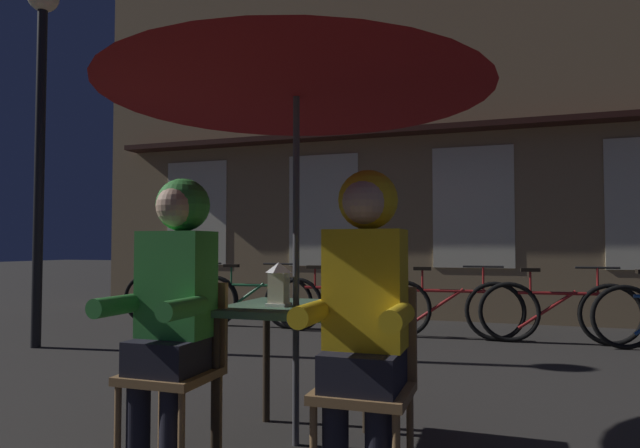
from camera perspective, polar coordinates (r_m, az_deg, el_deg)
The scene contains 15 objects.
ground_plane at distance 3.10m, azimuth -2.57°, elevation -22.27°, with size 60.00×60.00×0.00m, color #2D2B28.
cafe_table at distance 2.94m, azimuth -2.55°, elevation -10.51°, with size 0.72×0.72×0.74m.
patio_umbrella at distance 3.08m, azimuth -2.50°, elevation 16.63°, with size 2.10×2.10×2.31m.
lantern at distance 2.88m, azimuth -4.37°, elevation -6.23°, with size 0.11×0.11×0.23m.
chair_left at distance 2.86m, azimuth -14.61°, elevation -13.72°, with size 0.40×0.40×0.87m.
chair_right at distance 2.49m, azimuth 5.05°, elevation -15.54°, with size 0.40×0.40×0.87m.
person_left_hooded at distance 2.76m, azimuth -15.18°, elevation -6.63°, with size 0.45×0.56×1.40m.
person_right_hooded at distance 2.37m, azimuth 4.70°, elevation -7.43°, with size 0.45×0.56×1.40m.
shopfront_building at distance 8.49m, azimuth 8.20°, elevation 11.57°, with size 10.00×0.93×6.20m.
street_lamp at distance 6.61m, azimuth -27.34°, elevation 12.47°, with size 0.32×0.32×3.88m.
bicycle_nearest at distance 7.60m, azimuth -14.66°, elevation -7.60°, with size 1.68×0.17×0.84m.
bicycle_second at distance 7.16m, azimuth -7.28°, elevation -7.99°, with size 1.68×0.13×0.84m.
bicycle_third at distance 6.65m, azimuth 1.77°, elevation -8.45°, with size 1.68×0.09×0.84m.
bicycle_fourth at distance 6.38m, azimuth 13.32°, elevation -8.65°, with size 1.68×0.13×0.84m.
bicycle_fifth at distance 6.44m, azimuth 23.86°, elevation -8.46°, with size 1.68×0.19×0.84m.
Camera 1 is at (1.04, -2.72, 1.06)m, focal length 30.35 mm.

